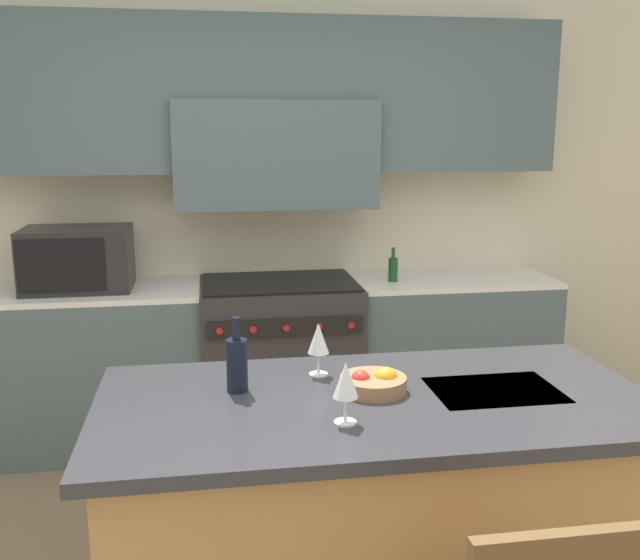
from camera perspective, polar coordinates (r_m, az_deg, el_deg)
The scene contains 10 objects.
back_cabinetry at distance 4.28m, azimuth -3.79°, elevation 9.20°, with size 10.00×0.46×2.70m.
back_counter at distance 4.24m, azimuth -3.25°, elevation -6.31°, with size 3.26×0.62×0.93m.
range_stove at distance 4.22m, azimuth -3.22°, elevation -6.33°, with size 0.90×0.70×0.94m.
microwave at distance 4.13m, azimuth -18.84°, elevation 1.62°, with size 0.57×0.40×0.34m.
kitchen_island at distance 2.64m, azimuth 4.36°, elevation -18.45°, with size 1.88×0.93×0.91m.
wine_bottle at distance 2.47m, azimuth -6.66°, elevation -6.64°, with size 0.07×0.07×0.26m.
wine_glass_near at distance 2.19m, azimuth 2.19°, elevation -8.14°, with size 0.08×0.08×0.20m.
wine_glass_far at distance 2.60m, azimuth -0.13°, elevation -4.82°, with size 0.08×0.08×0.20m.
fruit_bowl at distance 2.49m, azimuth 4.35°, elevation -8.19°, with size 0.23×0.23×0.09m.
oil_bottle_on_counter at distance 4.15m, azimuth 5.86°, elevation 0.91°, with size 0.05×0.05×0.20m.
Camera 1 is at (-0.40, -2.06, 1.80)m, focal length 40.00 mm.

